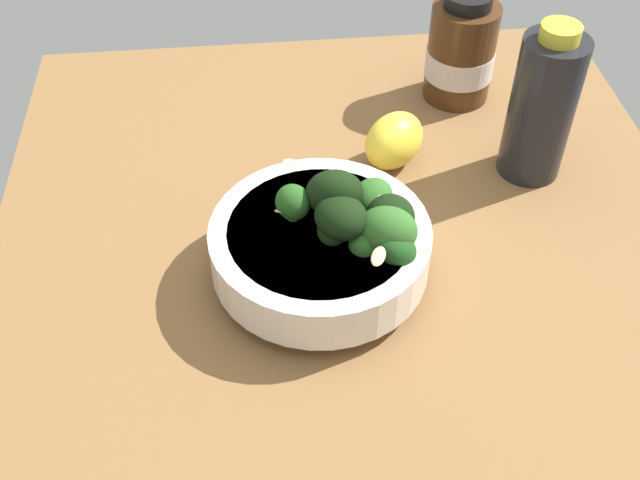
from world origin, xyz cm
name	(u,v)px	position (x,y,z in cm)	size (l,w,h in cm)	color
ground_plane	(347,240)	(0.00, 0.00, -2.20)	(61.04, 61.04, 4.41)	brown
bowl_of_broccoli	(328,241)	(5.87, -2.46, 3.82)	(17.26, 17.26, 10.34)	silver
lemon_wedge	(394,141)	(-7.70, 5.24, 2.60)	(6.48, 4.59, 5.19)	yellow
bottle_tall	(542,107)	(-5.53, 17.67, 6.99)	(5.73, 5.73, 14.84)	black
bottle_short	(461,52)	(-18.11, 13.69, 5.02)	(6.89, 6.89, 11.32)	#472814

